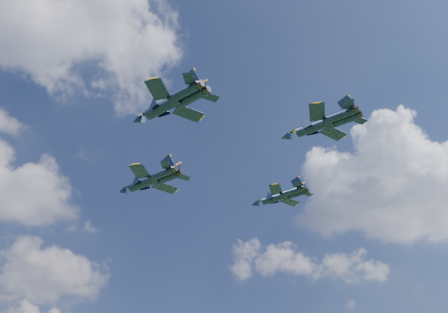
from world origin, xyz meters
TOP-DOWN VIEW (x-y plane):
  - jet_lead at (-4.18, 20.59)m, footprint 13.37×18.12m
  - jet_left at (-10.84, -6.55)m, footprint 12.75×17.47m
  - jet_right at (22.67, 9.73)m, footprint 10.69×14.46m
  - jet_slot at (13.75, -16.31)m, footprint 11.54×15.53m

SIDE VIEW (x-z plane):
  - jet_slot at x=13.75m, z-range 54.43..58.20m
  - jet_right at x=22.67m, z-range 55.42..58.92m
  - jet_left at x=-10.84m, z-range 56.15..60.32m
  - jet_lead at x=-4.18m, z-range 57.00..61.37m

